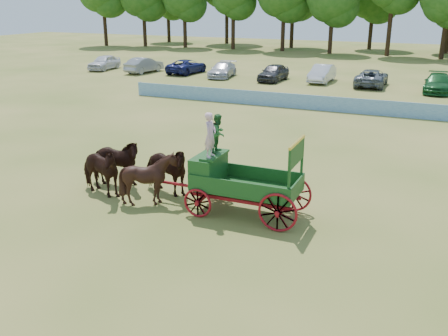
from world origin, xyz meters
TOP-DOWN VIEW (x-y plane):
  - ground at (0.00, 0.00)m, footprint 160.00×160.00m
  - horse_lead_left at (-3.39, -1.44)m, footprint 2.64×1.69m
  - horse_lead_right at (-3.39, -0.34)m, footprint 2.57×1.43m
  - horse_wheel_left at (-0.99, -1.44)m, footprint 2.21×2.06m
  - horse_wheel_right at (-0.99, -0.34)m, footprint 2.61×1.56m
  - farm_dray at (1.98, -0.88)m, footprint 6.00×2.00m
  - sponsor_banner at (-1.00, 18.00)m, footprint 26.00×0.08m
  - parked_cars at (1.38, 29.86)m, footprint 56.84×7.58m

SIDE VIEW (x-z plane):
  - ground at x=0.00m, z-range 0.00..0.00m
  - sponsor_banner at x=-1.00m, z-range 0.00..1.05m
  - parked_cars at x=1.38m, z-range -0.04..1.57m
  - horse_lead_left at x=-3.39m, z-range 0.00..2.06m
  - horse_lead_right at x=-3.39m, z-range 0.00..2.06m
  - horse_wheel_right at x=-0.99m, z-range 0.00..2.06m
  - horse_wheel_left at x=-0.99m, z-range 0.00..2.07m
  - farm_dray at x=1.98m, z-range -0.29..3.48m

